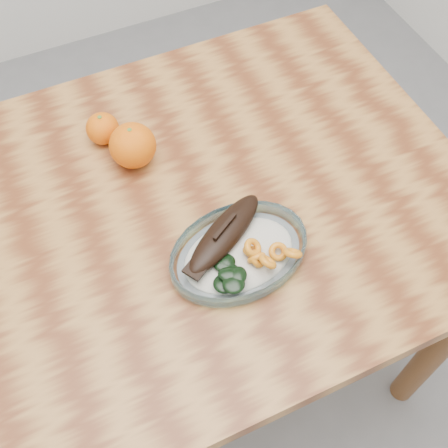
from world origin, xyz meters
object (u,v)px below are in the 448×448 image
object	(u,v)px
plated_meal	(238,251)
orange_right	(103,129)
orange_left	(133,145)
dining_table	(155,246)

from	to	relation	value
plated_meal	orange_right	bearing A→B (deg)	105.72
plated_meal	orange_right	world-z (taller)	plated_meal
orange_left	dining_table	bearing A→B (deg)	-99.42
orange_left	orange_right	distance (m)	0.08
dining_table	orange_right	world-z (taller)	orange_right
dining_table	orange_left	xyz separation A→B (m)	(0.02, 0.13, 0.14)
orange_left	orange_right	bearing A→B (deg)	115.64
dining_table	orange_left	distance (m)	0.20
plated_meal	orange_left	world-z (taller)	orange_left
orange_right	orange_left	bearing A→B (deg)	-64.36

